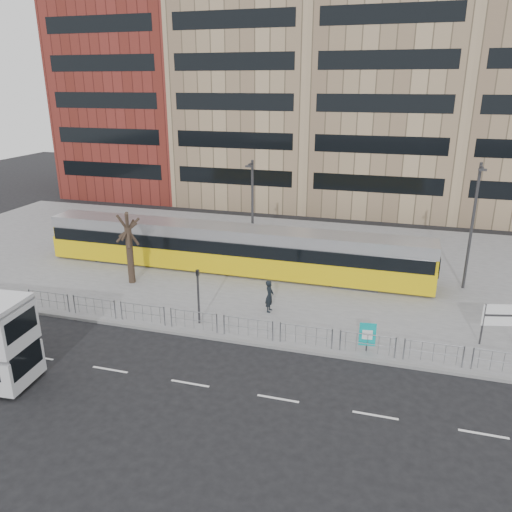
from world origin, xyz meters
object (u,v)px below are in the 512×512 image
(ad_panel, at_px, (367,335))
(bare_tree, at_px, (126,209))
(tram, at_px, (231,249))
(lamp_post_west, at_px, (252,208))
(station_sign, at_px, (502,317))
(pedestrian, at_px, (269,296))
(lamp_post_east, at_px, (473,222))
(traffic_light_west, at_px, (198,290))

(ad_panel, height_order, bare_tree, bare_tree)
(tram, distance_m, lamp_post_west, 3.22)
(station_sign, distance_m, pedestrian, 11.97)
(lamp_post_west, bearing_deg, pedestrian, -66.42)
(lamp_post_east, bearing_deg, station_sign, -82.69)
(ad_panel, distance_m, lamp_post_east, 11.63)
(pedestrian, height_order, lamp_post_west, lamp_post_west)
(traffic_light_west, bearing_deg, tram, 100.45)
(lamp_post_west, bearing_deg, tram, -118.84)
(pedestrian, bearing_deg, bare_tree, 80.46)
(ad_panel, bearing_deg, traffic_light_west, 169.85)
(lamp_post_west, distance_m, bare_tree, 8.70)
(lamp_post_west, relative_size, bare_tree, 1.10)
(ad_panel, xyz_separation_m, lamp_post_east, (5.31, 9.74, 3.49))
(pedestrian, relative_size, lamp_post_east, 0.24)
(pedestrian, xyz_separation_m, lamp_post_east, (11.01, 6.73, 3.42))
(station_sign, bearing_deg, lamp_post_west, 138.82)
(tram, xyz_separation_m, lamp_post_east, (15.23, 1.10, 2.77))
(tram, bearing_deg, pedestrian, -53.18)
(lamp_post_west, xyz_separation_m, lamp_post_east, (14.24, -0.68, 0.27))
(traffic_light_west, bearing_deg, ad_panel, 0.74)
(pedestrian, height_order, lamp_post_east, lamp_post_east)
(pedestrian, height_order, traffic_light_west, traffic_light_west)
(tram, relative_size, bare_tree, 3.99)
(tram, bearing_deg, ad_panel, -41.11)
(traffic_light_west, height_order, bare_tree, bare_tree)
(tram, xyz_separation_m, lamp_post_west, (0.98, 1.79, 2.50))
(tram, distance_m, traffic_light_west, 8.20)
(station_sign, relative_size, pedestrian, 1.16)
(lamp_post_west, bearing_deg, station_sign, -27.61)
(ad_panel, bearing_deg, pedestrian, 145.16)
(lamp_post_east, bearing_deg, bare_tree, -166.45)
(tram, bearing_deg, lamp_post_west, 61.10)
(station_sign, bearing_deg, ad_panel, -171.88)
(tram, relative_size, lamp_post_east, 3.37)
(station_sign, distance_m, ad_panel, 6.75)
(tram, distance_m, lamp_post_east, 15.52)
(tram, height_order, lamp_post_east, lamp_post_east)
(lamp_post_east, bearing_deg, traffic_light_west, -147.12)
(ad_panel, relative_size, lamp_post_east, 0.19)
(tram, relative_size, traffic_light_west, 8.67)
(lamp_post_west, height_order, lamp_post_east, lamp_post_east)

